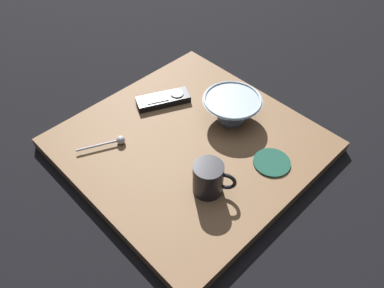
{
  "coord_description": "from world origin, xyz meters",
  "views": [
    {
      "loc": [
        0.49,
        0.51,
        0.78
      ],
      "look_at": [
        0.02,
        0.02,
        0.05
      ],
      "focal_mm": 35.61,
      "sensor_mm": 36.0,
      "label": 1
    }
  ],
  "objects_px": {
    "tv_remote_near": "(163,100)",
    "coffee_mug": "(209,179)",
    "teaspoon": "(115,141)",
    "drink_coaster": "(272,162)",
    "cereal_bowl": "(232,107)"
  },
  "relations": [
    {
      "from": "tv_remote_near",
      "to": "coffee_mug",
      "type": "bearing_deg",
      "value": 66.96
    },
    {
      "from": "teaspoon",
      "to": "drink_coaster",
      "type": "distance_m",
      "value": 0.41
    },
    {
      "from": "cereal_bowl",
      "to": "drink_coaster",
      "type": "xyz_separation_m",
      "value": [
        0.05,
        0.19,
        -0.04
      ]
    },
    {
      "from": "drink_coaster",
      "to": "coffee_mug",
      "type": "bearing_deg",
      "value": -17.52
    },
    {
      "from": "coffee_mug",
      "to": "tv_remote_near",
      "type": "height_order",
      "value": "coffee_mug"
    },
    {
      "from": "coffee_mug",
      "to": "drink_coaster",
      "type": "distance_m",
      "value": 0.19
    },
    {
      "from": "tv_remote_near",
      "to": "cereal_bowl",
      "type": "bearing_deg",
      "value": 116.68
    },
    {
      "from": "coffee_mug",
      "to": "tv_remote_near",
      "type": "xyz_separation_m",
      "value": [
        -0.13,
        -0.32,
        -0.03
      ]
    },
    {
      "from": "cereal_bowl",
      "to": "teaspoon",
      "type": "xyz_separation_m",
      "value": [
        0.3,
        -0.15,
        -0.03
      ]
    },
    {
      "from": "coffee_mug",
      "to": "tv_remote_near",
      "type": "relative_size",
      "value": 0.58
    },
    {
      "from": "teaspoon",
      "to": "coffee_mug",
      "type": "bearing_deg",
      "value": 104.27
    },
    {
      "from": "cereal_bowl",
      "to": "coffee_mug",
      "type": "xyz_separation_m",
      "value": [
        0.23,
        0.13,
        0.0
      ]
    },
    {
      "from": "cereal_bowl",
      "to": "drink_coaster",
      "type": "bearing_deg",
      "value": 74.48
    },
    {
      "from": "tv_remote_near",
      "to": "drink_coaster",
      "type": "bearing_deg",
      "value": 96.36
    },
    {
      "from": "coffee_mug",
      "to": "teaspoon",
      "type": "height_order",
      "value": "coffee_mug"
    }
  ]
}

